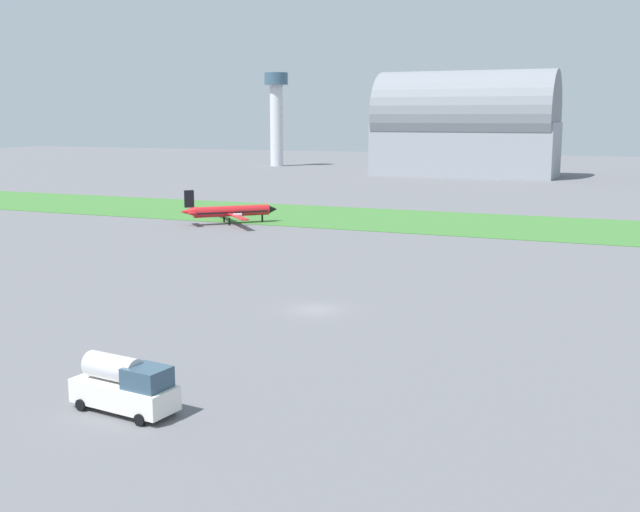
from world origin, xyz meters
TOP-DOWN VIEW (x-y plane):
  - ground_plane at (0.00, 0.00)m, footprint 600.00×600.00m
  - grass_taxiway_strip at (0.00, 61.47)m, footprint 360.00×28.00m
  - airplane_taxiing_turboprop at (-34.79, 46.98)m, footprint 13.72×14.22m
  - fuel_truck_near_gate at (-0.45, -26.82)m, footprint 6.76×3.31m
  - hangar_distant at (-23.43, 165.24)m, footprint 51.15×24.56m
  - control_tower at (-92.93, 184.35)m, footprint 8.00×8.00m

SIDE VIEW (x-z plane):
  - ground_plane at x=0.00m, z-range 0.00..0.00m
  - grass_taxiway_strip at x=0.00m, z-range 0.00..0.08m
  - fuel_truck_near_gate at x=-0.45m, z-range -0.06..3.23m
  - airplane_taxiing_turboprop at x=-34.79m, z-range -0.75..4.83m
  - hangar_distant at x=-23.43m, z-range -1.00..28.75m
  - control_tower at x=-92.93m, z-range 3.11..34.56m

